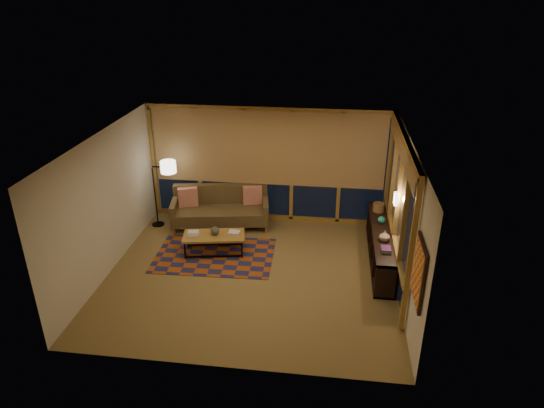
# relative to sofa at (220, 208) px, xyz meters

# --- Properties ---
(floor) EXTENTS (5.50, 5.00, 0.01)m
(floor) POSITION_rel_sofa_xyz_m (1.04, -1.94, -0.44)
(floor) COLOR olive
(floor) RESTS_ON ground
(ceiling) EXTENTS (5.50, 5.00, 0.01)m
(ceiling) POSITION_rel_sofa_xyz_m (1.04, -1.94, 2.26)
(ceiling) COLOR white
(ceiling) RESTS_ON walls
(walls) EXTENTS (5.51, 5.01, 2.70)m
(walls) POSITION_rel_sofa_xyz_m (1.04, -1.94, 0.91)
(walls) COLOR beige
(walls) RESTS_ON floor
(window_wall_back) EXTENTS (5.30, 0.16, 2.60)m
(window_wall_back) POSITION_rel_sofa_xyz_m (1.04, 0.49, 0.91)
(window_wall_back) COLOR #B5883C
(window_wall_back) RESTS_ON walls
(window_wall_right) EXTENTS (0.16, 3.70, 2.60)m
(window_wall_right) POSITION_rel_sofa_xyz_m (3.72, -1.34, 0.91)
(window_wall_right) COLOR #B5883C
(window_wall_right) RESTS_ON walls
(wall_art) EXTENTS (0.06, 0.74, 0.94)m
(wall_art) POSITION_rel_sofa_xyz_m (3.75, -3.79, 1.01)
(wall_art) COLOR red
(wall_art) RESTS_ON walls
(wall_sconce) EXTENTS (0.12, 0.18, 0.22)m
(wall_sconce) POSITION_rel_sofa_xyz_m (3.66, -1.49, 1.11)
(wall_sconce) COLOR white
(wall_sconce) RESTS_ON walls
(sofa) EXTENTS (2.28, 1.23, 0.89)m
(sofa) POSITION_rel_sofa_xyz_m (0.00, 0.00, 0.00)
(sofa) COLOR brown
(sofa) RESTS_ON floor
(pillow_left) EXTENTS (0.47, 0.29, 0.44)m
(pillow_left) POSITION_rel_sofa_xyz_m (-0.75, 0.02, 0.22)
(pillow_left) COLOR #C01501
(pillow_left) RESTS_ON sofa
(pillow_right) EXTENTS (0.46, 0.26, 0.44)m
(pillow_right) POSITION_rel_sofa_xyz_m (0.70, 0.32, 0.22)
(pillow_right) COLOR #C01501
(pillow_right) RESTS_ON sofa
(area_rug) EXTENTS (2.46, 1.68, 0.01)m
(area_rug) POSITION_rel_sofa_xyz_m (0.17, -1.34, -0.44)
(area_rug) COLOR #924314
(area_rug) RESTS_ON floor
(coffee_table) EXTENTS (1.34, 0.78, 0.42)m
(coffee_table) POSITION_rel_sofa_xyz_m (0.14, -1.22, -0.23)
(coffee_table) COLOR #B5883C
(coffee_table) RESTS_ON floor
(book_stack_a) EXTENTS (0.26, 0.22, 0.07)m
(book_stack_a) POSITION_rel_sofa_xyz_m (-0.27, -1.28, 0.01)
(book_stack_a) COLOR silver
(book_stack_a) RESTS_ON coffee_table
(book_stack_b) EXTENTS (0.25, 0.21, 0.05)m
(book_stack_b) POSITION_rel_sofa_xyz_m (0.55, -1.12, -0.00)
(book_stack_b) COLOR silver
(book_stack_b) RESTS_ON coffee_table
(ceramic_pot) EXTENTS (0.24, 0.24, 0.18)m
(ceramic_pot) POSITION_rel_sofa_xyz_m (0.17, -1.20, 0.06)
(ceramic_pot) COLOR black
(ceramic_pot) RESTS_ON coffee_table
(floor_lamp) EXTENTS (0.55, 0.39, 1.58)m
(floor_lamp) POSITION_rel_sofa_xyz_m (-1.46, -0.14, 0.35)
(floor_lamp) COLOR black
(floor_lamp) RESTS_ON floor
(bookshelf) EXTENTS (0.40, 2.72, 0.68)m
(bookshelf) POSITION_rel_sofa_xyz_m (3.53, -1.09, -0.10)
(bookshelf) COLOR black
(bookshelf) RESTS_ON floor
(basket) EXTENTS (0.30, 0.30, 0.18)m
(basket) POSITION_rel_sofa_xyz_m (3.51, -0.20, 0.33)
(basket) COLOR brown
(basket) RESTS_ON bookshelf
(teal_bowl) EXTENTS (0.19, 0.19, 0.15)m
(teal_bowl) POSITION_rel_sofa_xyz_m (3.53, -0.77, 0.31)
(teal_bowl) COLOR #207868
(teal_bowl) RESTS_ON bookshelf
(vase) EXTENTS (0.21, 0.21, 0.21)m
(vase) POSITION_rel_sofa_xyz_m (3.53, -1.51, 0.34)
(vase) COLOR tan
(vase) RESTS_ON bookshelf
(shelf_book_stack) EXTENTS (0.21, 0.26, 0.07)m
(shelf_book_stack) POSITION_rel_sofa_xyz_m (3.53, -1.91, 0.27)
(shelf_book_stack) COLOR silver
(shelf_book_stack) RESTS_ON bookshelf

